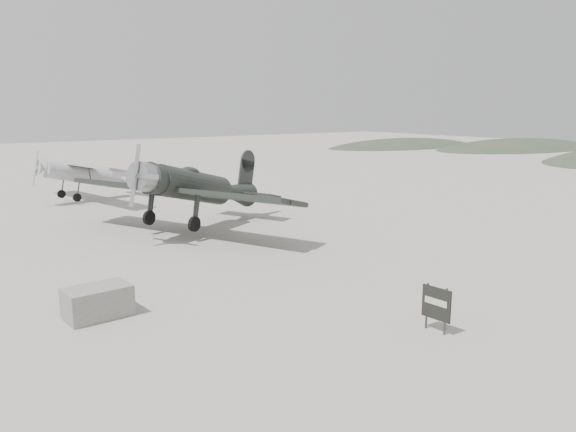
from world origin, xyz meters
The scene contains 7 objects.
ground centered at (0.00, 0.00, 0.00)m, with size 160.00×160.00×0.00m, color #A1998F.
hill_east_north centered at (60.00, 28.00, 0.00)m, with size 36.00×18.00×6.00m, color #343E2D.
hill_northeast centered at (50.00, 40.00, 0.00)m, with size 32.00×16.00×5.20m, color #343E2D.
lowwing_monoplane centered at (-0.02, 6.34, 2.01)m, with size 8.82×11.50×3.79m.
highwing_monoplane centered at (-1.64, 17.80, 1.74)m, with size 7.04×9.85×2.78m.
equipment_block centered at (-7.23, -2.00, 0.42)m, with size 1.69×1.06×0.85m, color slate.
sign_board centered at (-0.57, -8.01, 0.72)m, with size 0.12×0.84×1.21m.
Camera 1 is at (-11.45, -16.78, 5.62)m, focal length 35.00 mm.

